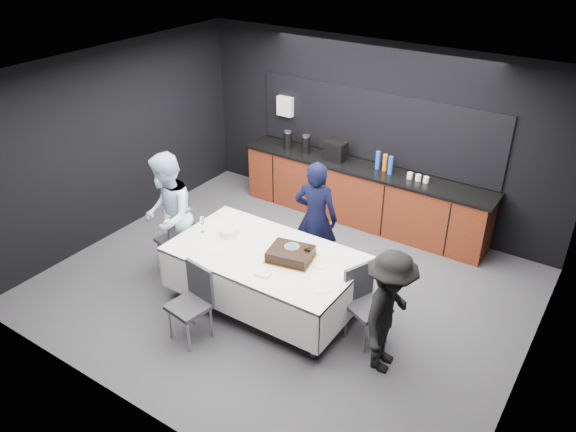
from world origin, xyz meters
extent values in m
plane|color=#444348|center=(0.00, 0.00, 0.00)|extent=(6.00, 6.00, 0.00)
cube|color=white|center=(0.00, 0.00, 2.80)|extent=(6.00, 5.00, 0.04)
cube|color=black|center=(0.00, 2.50, 1.40)|extent=(6.00, 0.04, 2.80)
cube|color=black|center=(0.00, -2.50, 1.40)|extent=(6.00, 0.04, 2.80)
cube|color=black|center=(-3.00, 0.00, 1.40)|extent=(0.04, 5.00, 2.80)
cube|color=black|center=(3.00, 0.00, 1.40)|extent=(0.04, 5.00, 2.80)
cube|color=#591E0E|center=(0.00, 2.20, 0.45)|extent=(4.00, 0.60, 0.90)
cube|color=black|center=(0.00, 2.20, 0.92)|extent=(4.10, 0.64, 0.04)
cube|color=black|center=(0.00, 2.48, 1.50)|extent=(4.00, 0.03, 1.10)
cube|color=white|center=(-1.60, 2.43, 1.55)|extent=(0.28, 0.12, 0.32)
cylinder|color=black|center=(-1.40, 2.20, 1.07)|extent=(0.14, 0.14, 0.26)
cylinder|color=black|center=(-1.05, 2.20, 1.07)|extent=(0.14, 0.14, 0.26)
cube|color=black|center=(-0.50, 2.20, 1.09)|extent=(0.32, 0.24, 0.30)
cylinder|color=blue|center=(0.20, 2.25, 1.08)|extent=(0.07, 0.07, 0.28)
cylinder|color=orange|center=(0.32, 2.25, 1.07)|extent=(0.07, 0.07, 0.26)
cylinder|color=blue|center=(0.44, 2.18, 1.08)|extent=(0.07, 0.07, 0.28)
cylinder|color=white|center=(0.75, 2.20, 0.98)|extent=(0.08, 0.08, 0.09)
cylinder|color=white|center=(0.88, 2.20, 0.98)|extent=(0.08, 0.08, 0.09)
cylinder|color=white|center=(1.00, 2.20, 0.98)|extent=(0.08, 0.08, 0.09)
cylinder|color=#99999E|center=(-1.40, 2.20, 1.21)|extent=(0.12, 0.12, 0.03)
cylinder|color=#99999E|center=(-1.05, 2.20, 1.21)|extent=(0.12, 0.12, 0.03)
cylinder|color=#99999E|center=(-1.00, -0.90, 0.38)|extent=(0.06, 0.06, 0.75)
cylinder|color=#99999E|center=(-1.00, 0.10, 0.38)|extent=(0.06, 0.06, 0.75)
cylinder|color=#99999E|center=(1.00, -0.90, 0.38)|extent=(0.06, 0.06, 0.75)
cylinder|color=#99999E|center=(1.00, 0.10, 0.38)|extent=(0.06, 0.06, 0.75)
cube|color=white|center=(0.00, -0.40, 0.76)|extent=(2.32, 1.32, 0.04)
cube|color=white|center=(0.00, -1.05, 0.49)|extent=(2.32, 0.02, 0.55)
cube|color=white|center=(0.00, 0.25, 0.49)|extent=(2.32, 0.02, 0.55)
cube|color=white|center=(-1.15, -0.40, 0.49)|extent=(0.02, 1.32, 0.55)
cube|color=white|center=(1.15, -0.40, 0.49)|extent=(0.02, 1.32, 0.55)
cube|color=gold|center=(0.34, -0.35, 0.79)|extent=(0.62, 0.54, 0.01)
cube|color=black|center=(0.34, -0.35, 0.85)|extent=(0.57, 0.49, 0.11)
cube|color=black|center=(0.34, -0.35, 0.91)|extent=(0.57, 0.49, 0.01)
cylinder|color=orange|center=(0.32, -0.29, 0.92)|extent=(0.18, 0.18, 0.00)
cylinder|color=blue|center=(0.32, -0.29, 0.92)|extent=(0.15, 0.15, 0.01)
sphere|color=black|center=(0.52, -0.23, 0.93)|extent=(0.04, 0.04, 0.04)
sphere|color=black|center=(0.54, -0.27, 0.93)|extent=(0.04, 0.04, 0.04)
sphere|color=black|center=(0.50, -0.27, 0.93)|extent=(0.04, 0.04, 0.04)
cylinder|color=white|center=(-0.62, -0.33, 0.83)|extent=(0.24, 0.24, 0.10)
cylinder|color=white|center=(-0.46, -0.68, 0.78)|extent=(0.18, 0.18, 0.01)
cylinder|color=white|center=(0.69, -0.27, 0.78)|extent=(0.19, 0.19, 0.01)
cylinder|color=white|center=(0.95, -0.65, 0.78)|extent=(0.21, 0.21, 0.01)
cylinder|color=white|center=(-0.04, 0.02, 0.78)|extent=(0.21, 0.21, 0.01)
cube|color=white|center=(0.26, -0.81, 0.79)|extent=(0.18, 0.12, 0.03)
cylinder|color=white|center=(-0.94, -0.45, 0.78)|extent=(0.06, 0.06, 0.00)
cylinder|color=white|center=(-0.94, -0.45, 0.84)|extent=(0.01, 0.01, 0.12)
cylinder|color=white|center=(-0.94, -0.45, 0.95)|extent=(0.05, 0.05, 0.10)
cube|color=#2E2F33|center=(-1.52, -0.42, 0.45)|extent=(0.49, 0.49, 0.05)
cube|color=#2E2F33|center=(-1.33, -0.45, 0.70)|extent=(0.12, 0.42, 0.45)
cylinder|color=#99999E|center=(-1.65, -0.22, 0.22)|extent=(0.03, 0.03, 0.44)
cylinder|color=#99999E|center=(-1.72, -0.55, 0.22)|extent=(0.03, 0.03, 0.44)
cylinder|color=#99999E|center=(-1.32, -0.28, 0.22)|extent=(0.03, 0.03, 0.44)
cylinder|color=#99999E|center=(-1.38, -0.61, 0.22)|extent=(0.03, 0.03, 0.44)
cube|color=#2E2F33|center=(1.35, -0.29, 0.45)|extent=(0.55, 0.55, 0.05)
cube|color=#2E2F33|center=(1.18, -0.21, 0.70)|extent=(0.20, 0.40, 0.45)
cylinder|color=#99999E|center=(1.44, -0.51, 0.22)|extent=(0.03, 0.03, 0.44)
cylinder|color=#99999E|center=(1.57, -0.20, 0.22)|extent=(0.03, 0.03, 0.44)
cylinder|color=#99999E|center=(1.13, -0.38, 0.22)|extent=(0.03, 0.03, 0.44)
cylinder|color=#99999E|center=(1.26, -0.06, 0.22)|extent=(0.03, 0.03, 0.44)
cube|color=#2E2F33|center=(-0.36, -1.40, 0.45)|extent=(0.47, 0.47, 0.05)
cube|color=#2E2F33|center=(-0.34, -1.21, 0.70)|extent=(0.42, 0.10, 0.45)
cylinder|color=#99999E|center=(-0.55, -1.54, 0.22)|extent=(0.03, 0.03, 0.44)
cylinder|color=#99999E|center=(-0.22, -1.59, 0.22)|extent=(0.03, 0.03, 0.44)
cylinder|color=#99999E|center=(-0.51, -1.21, 0.22)|extent=(0.03, 0.03, 0.44)
cylinder|color=#99999E|center=(-0.17, -1.26, 0.22)|extent=(0.03, 0.03, 0.44)
imported|color=black|center=(0.11, 0.61, 0.81)|extent=(0.66, 0.51, 1.63)
imported|color=silver|center=(-1.50, -0.50, 0.87)|extent=(1.04, 1.07, 1.74)
imported|color=black|center=(1.71, -0.56, 0.73)|extent=(0.62, 0.98, 1.46)
camera|label=1|loc=(3.40, -5.00, 4.47)|focal=35.00mm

